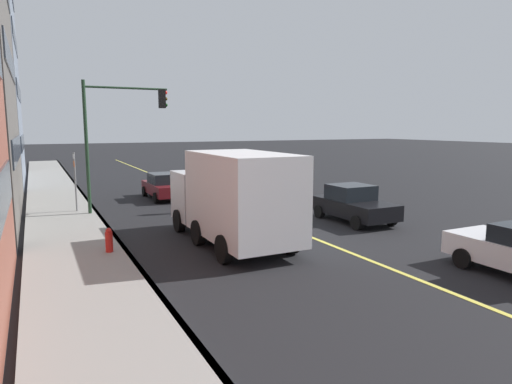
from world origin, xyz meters
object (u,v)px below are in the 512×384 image
Objects in this scene: car_black at (353,204)px; pedestrian_with_backpack at (181,194)px; car_navy at (225,176)px; car_maroon at (165,186)px; street_sign_post at (75,178)px; traffic_light_mast at (117,125)px; truck_white at (234,196)px; fire_hydrant at (109,242)px.

car_black is 8.17m from pedestrian_with_backpack.
car_navy is at bearing -35.40° from pedestrian_with_backpack.
car_maroon is 1.43× the size of street_sign_post.
traffic_light_mast is 2.11× the size of street_sign_post.
traffic_light_mast reaches higher than car_maroon.
car_navy is 0.62× the size of truck_white.
pedestrian_with_backpack reaches higher than car_navy.
traffic_light_mast is (7.60, 2.63, 2.53)m from truck_white.
car_navy is 13.06m from car_black.
traffic_light_mast reaches higher than fire_hydrant.
truck_white is 8.43m from traffic_light_mast.
car_navy is 0.68× the size of traffic_light_mast.
car_black is 0.59× the size of truck_white.
car_navy is at bearing -51.03° from traffic_light_mast.
car_maroon is at bearing -2.65° from truck_white.
truck_white is at bearing -160.90° from traffic_light_mast.
street_sign_post is at bearing 56.06° from car_black.
traffic_light_mast is 6.67× the size of fire_hydrant.
street_sign_post is at bearing 2.15° from fire_hydrant.
street_sign_post is (0.90, 1.91, -2.52)m from traffic_light_mast.
traffic_light_mast is at bearing 66.91° from pedestrian_with_backpack.
truck_white is (-14.25, 5.59, 0.99)m from car_navy.
car_black reaches higher than pedestrian_with_backpack.
truck_white reaches higher than street_sign_post.
car_black is at bearing -176.86° from car_navy.
car_navy is at bearing -60.44° from street_sign_post.
car_black is 10.58m from fire_hydrant.
traffic_light_mast is at bearing -115.36° from street_sign_post.
street_sign_post is at bearing 119.56° from car_navy.
car_maroon is 4.75m from pedestrian_with_backpack.
car_black reaches higher than fire_hydrant.
pedestrian_with_backpack is 4.44m from traffic_light_mast.
traffic_light_mast is 3.29m from street_sign_post.
car_navy reaches higher than fire_hydrant.
pedestrian_with_backpack is at bearing 174.34° from car_maroon.
truck_white is at bearing -95.35° from fire_hydrant.
car_black is at bearing -149.89° from car_maroon.
car_navy is 11.15m from traffic_light_mast.
car_navy is 2.68× the size of pedestrian_with_backpack.
traffic_light_mast reaches higher than car_navy.
car_maroon is 2.66× the size of pedestrian_with_backpack.
car_maroon is 5.81m from street_sign_post.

